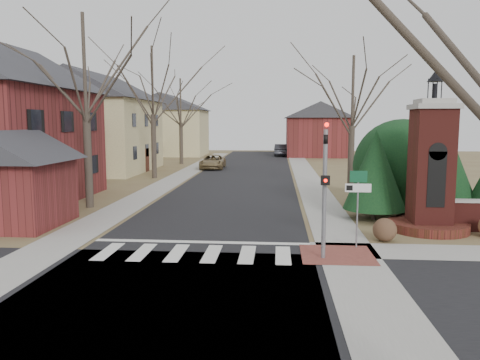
# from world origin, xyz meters

# --- Properties ---
(ground) EXTENTS (120.00, 120.00, 0.00)m
(ground) POSITION_xyz_m (0.00, 0.00, 0.00)
(ground) COLOR brown
(ground) RESTS_ON ground
(main_street) EXTENTS (8.00, 70.00, 0.01)m
(main_street) POSITION_xyz_m (0.00, 22.00, 0.01)
(main_street) COLOR black
(main_street) RESTS_ON ground
(cross_street) EXTENTS (120.00, 8.00, 0.01)m
(cross_street) POSITION_xyz_m (0.00, -3.00, 0.01)
(cross_street) COLOR black
(cross_street) RESTS_ON ground
(crosswalk_zone) EXTENTS (8.00, 2.20, 0.02)m
(crosswalk_zone) POSITION_xyz_m (0.00, 0.80, 0.01)
(crosswalk_zone) COLOR silver
(crosswalk_zone) RESTS_ON ground
(stop_bar) EXTENTS (8.00, 0.35, 0.02)m
(stop_bar) POSITION_xyz_m (0.00, 2.30, 0.01)
(stop_bar) COLOR silver
(stop_bar) RESTS_ON ground
(sidewalk_right_main) EXTENTS (2.00, 60.00, 0.02)m
(sidewalk_right_main) POSITION_xyz_m (5.20, 22.00, 0.01)
(sidewalk_right_main) COLOR gray
(sidewalk_right_main) RESTS_ON ground
(sidewalk_left) EXTENTS (2.00, 60.00, 0.02)m
(sidewalk_left) POSITION_xyz_m (-5.20, 22.00, 0.01)
(sidewalk_left) COLOR gray
(sidewalk_left) RESTS_ON ground
(curb_apron) EXTENTS (2.40, 2.40, 0.02)m
(curb_apron) POSITION_xyz_m (4.80, 1.00, 0.01)
(curb_apron) COLOR brown
(curb_apron) RESTS_ON ground
(traffic_signal_pole) EXTENTS (0.28, 0.41, 4.50)m
(traffic_signal_pole) POSITION_xyz_m (4.30, 0.57, 2.59)
(traffic_signal_pole) COLOR slate
(traffic_signal_pole) RESTS_ON ground
(sign_post) EXTENTS (0.90, 0.07, 2.75)m
(sign_post) POSITION_xyz_m (5.59, 1.99, 1.95)
(sign_post) COLOR slate
(sign_post) RESTS_ON ground
(brick_gate_monument) EXTENTS (3.20, 3.20, 6.47)m
(brick_gate_monument) POSITION_xyz_m (9.00, 4.99, 2.17)
(brick_gate_monument) COLOR maroon
(brick_gate_monument) RESTS_ON ground
(house_stucco_left) EXTENTS (9.80, 12.80, 9.28)m
(house_stucco_left) POSITION_xyz_m (-13.50, 27.00, 4.59)
(house_stucco_left) COLOR beige
(house_stucco_left) RESTS_ON ground
(garage_left) EXTENTS (4.80, 4.80, 4.29)m
(garage_left) POSITION_xyz_m (-8.52, 4.49, 2.24)
(garage_left) COLOR maroon
(garage_left) RESTS_ON ground
(house_distant_left) EXTENTS (10.80, 8.80, 8.53)m
(house_distant_left) POSITION_xyz_m (-12.01, 48.00, 4.25)
(house_distant_left) COLOR beige
(house_distant_left) RESTS_ON ground
(house_distant_right) EXTENTS (8.80, 8.80, 7.30)m
(house_distant_right) POSITION_xyz_m (7.99, 47.99, 3.65)
(house_distant_right) COLOR maroon
(house_distant_right) RESTS_ON ground
(evergreen_near) EXTENTS (2.80, 2.80, 4.10)m
(evergreen_near) POSITION_xyz_m (7.20, 7.00, 2.30)
(evergreen_near) COLOR #473D33
(evergreen_near) RESTS_ON ground
(evergreen_mid) EXTENTS (3.40, 3.40, 4.70)m
(evergreen_mid) POSITION_xyz_m (10.50, 8.20, 2.60)
(evergreen_mid) COLOR #473D33
(evergreen_mid) RESTS_ON ground
(evergreen_mass) EXTENTS (4.80, 4.80, 4.80)m
(evergreen_mass) POSITION_xyz_m (9.00, 9.50, 2.40)
(evergreen_mass) COLOR black
(evergreen_mass) RESTS_ON ground
(bare_tree_0) EXTENTS (8.05, 8.05, 11.15)m
(bare_tree_0) POSITION_xyz_m (-7.00, 9.00, 7.70)
(bare_tree_0) COLOR #473D33
(bare_tree_0) RESTS_ON ground
(bare_tree_1) EXTENTS (8.40, 8.40, 11.64)m
(bare_tree_1) POSITION_xyz_m (-7.00, 22.00, 8.03)
(bare_tree_1) COLOR #473D33
(bare_tree_1) RESTS_ON ground
(bare_tree_2) EXTENTS (7.35, 7.35, 10.19)m
(bare_tree_2) POSITION_xyz_m (-7.50, 35.00, 7.03)
(bare_tree_2) COLOR #473D33
(bare_tree_2) RESTS_ON ground
(bare_tree_3) EXTENTS (7.00, 7.00, 9.70)m
(bare_tree_3) POSITION_xyz_m (7.50, 16.00, 6.69)
(bare_tree_3) COLOR #473D33
(bare_tree_3) RESTS_ON ground
(pickup_truck) EXTENTS (2.31, 4.81, 1.32)m
(pickup_truck) POSITION_xyz_m (-3.40, 29.91, 0.66)
(pickup_truck) COLOR olive
(pickup_truck) RESTS_ON ground
(distant_car) EXTENTS (1.88, 4.83, 1.57)m
(distant_car) POSITION_xyz_m (3.30, 47.87, 0.78)
(distant_car) COLOR #36383E
(distant_car) RESTS_ON ground
(dry_shrub_left) EXTENTS (0.88, 0.88, 0.88)m
(dry_shrub_left) POSITION_xyz_m (6.80, 3.00, 0.44)
(dry_shrub_left) COLOR brown
(dry_shrub_left) RESTS_ON ground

